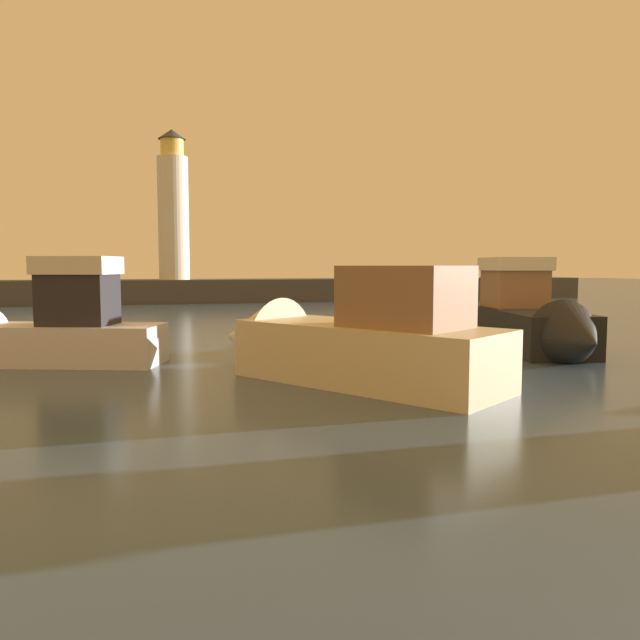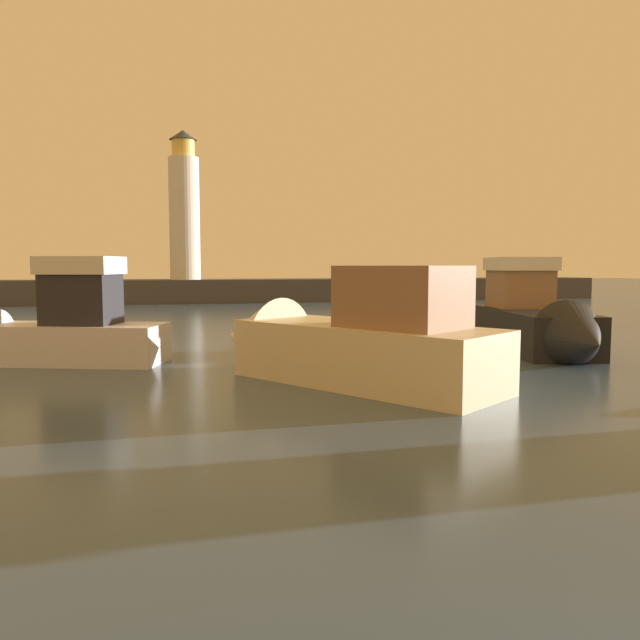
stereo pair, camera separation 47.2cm
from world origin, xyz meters
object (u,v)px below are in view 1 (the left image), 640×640
(motorboat_3, at_px, (44,330))
(lighthouse, at_px, (173,209))
(motorboat_2, at_px, (534,322))
(motorboat_1, at_px, (335,341))

(motorboat_3, bearing_deg, lighthouse, 80.83)
(lighthouse, height_order, motorboat_3, lighthouse)
(lighthouse, height_order, motorboat_2, lighthouse)
(lighthouse, bearing_deg, motorboat_2, -71.37)
(motorboat_1, height_order, motorboat_2, motorboat_2)
(lighthouse, distance_m, motorboat_1, 38.48)
(lighthouse, xyz_separation_m, motorboat_1, (2.91, -37.76, -6.81))
(motorboat_1, distance_m, motorboat_2, 9.32)
(lighthouse, bearing_deg, motorboat_1, -85.59)
(lighthouse, relative_size, motorboat_1, 1.36)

